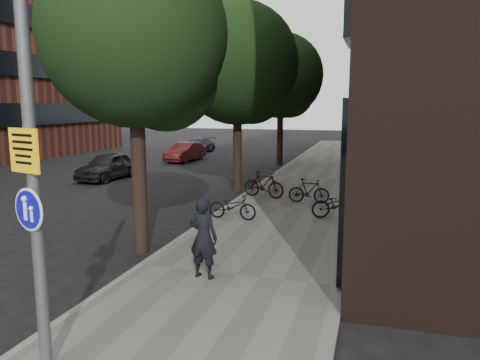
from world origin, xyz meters
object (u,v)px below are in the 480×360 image
at_px(pedestrian, 203,237).
at_px(parked_bike_facade_near, 338,204).
at_px(signpost, 34,190).
at_px(parked_car_near, 108,166).

xyz_separation_m(pedestrian, parked_bike_facade_near, (2.28, 5.96, -0.41)).
xyz_separation_m(signpost, pedestrian, (0.91, 3.74, -1.62)).
bearing_deg(parked_bike_facade_near, parked_car_near, 48.22).
bearing_deg(pedestrian, parked_car_near, -42.62).
xyz_separation_m(parked_bike_facade_near, parked_car_near, (-11.53, 5.35, 0.09)).
distance_m(pedestrian, parked_car_near, 14.61).
height_order(signpost, parked_bike_facade_near, signpost).
distance_m(parked_bike_facade_near, parked_car_near, 12.71).
relative_size(signpost, parked_bike_facade_near, 2.89).
height_order(signpost, parked_car_near, signpost).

